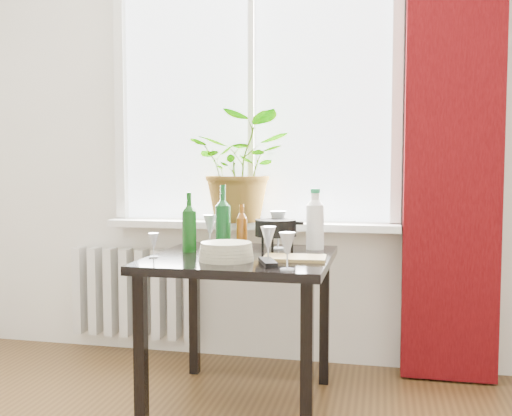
% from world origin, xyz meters
% --- Properties ---
extents(window, '(1.72, 0.08, 1.62)m').
position_xyz_m(window, '(0.00, 2.22, 1.60)').
color(window, white).
rests_on(window, ground).
extents(windowsill, '(1.72, 0.20, 0.04)m').
position_xyz_m(windowsill, '(0.00, 2.15, 0.82)').
color(windowsill, white).
rests_on(windowsill, ground).
extents(curtain, '(0.50, 0.12, 2.56)m').
position_xyz_m(curtain, '(1.12, 2.12, 1.30)').
color(curtain, '#3D0507').
rests_on(curtain, ground).
extents(radiator, '(0.80, 0.10, 0.55)m').
position_xyz_m(radiator, '(-0.75, 2.18, 0.38)').
color(radiator, silver).
rests_on(radiator, ground).
extents(table, '(0.85, 0.85, 0.74)m').
position_xyz_m(table, '(0.10, 1.55, 0.65)').
color(table, black).
rests_on(table, ground).
extents(potted_plant, '(0.58, 0.50, 0.63)m').
position_xyz_m(potted_plant, '(-0.04, 2.14, 1.16)').
color(potted_plant, '#217E22').
rests_on(potted_plant, windowsill).
extents(wine_bottle_left, '(0.08, 0.08, 0.30)m').
position_xyz_m(wine_bottle_left, '(-0.18, 1.60, 0.89)').
color(wine_bottle_left, '#0B3D0C').
rests_on(wine_bottle_left, table).
extents(wine_bottle_right, '(0.08, 0.08, 0.34)m').
position_xyz_m(wine_bottle_right, '(-0.04, 1.73, 0.91)').
color(wine_bottle_right, '#0C4318').
rests_on(wine_bottle_right, table).
extents(bottle_amber, '(0.06, 0.06, 0.23)m').
position_xyz_m(bottle_amber, '(0.05, 1.74, 0.86)').
color(bottle_amber, brown).
rests_on(bottle_amber, table).
extents(cleaning_bottle, '(0.11, 0.11, 0.32)m').
position_xyz_m(cleaning_bottle, '(0.42, 1.82, 0.90)').
color(cleaning_bottle, white).
rests_on(cleaning_bottle, table).
extents(wineglass_front_right, '(0.08, 0.08, 0.16)m').
position_xyz_m(wineglass_front_right, '(0.27, 1.37, 0.82)').
color(wineglass_front_right, silver).
rests_on(wineglass_front_right, table).
extents(wineglass_far_right, '(0.08, 0.08, 0.16)m').
position_xyz_m(wineglass_far_right, '(0.38, 1.20, 0.82)').
color(wineglass_far_right, silver).
rests_on(wineglass_far_right, table).
extents(wineglass_back_center, '(0.09, 0.09, 0.20)m').
position_xyz_m(wineglass_back_center, '(0.23, 1.80, 0.84)').
color(wineglass_back_center, white).
rests_on(wineglass_back_center, table).
extents(wineglass_back_left, '(0.09, 0.09, 0.17)m').
position_xyz_m(wineglass_back_left, '(-0.14, 1.82, 0.83)').
color(wineglass_back_left, silver).
rests_on(wineglass_back_left, table).
extents(wineglass_front_left, '(0.06, 0.06, 0.12)m').
position_xyz_m(wineglass_front_left, '(-0.28, 1.38, 0.80)').
color(wineglass_front_left, silver).
rests_on(wineglass_front_left, table).
extents(plate_stack, '(0.29, 0.29, 0.08)m').
position_xyz_m(plate_stack, '(0.07, 1.38, 0.78)').
color(plate_stack, beige).
rests_on(plate_stack, table).
extents(fondue_pot, '(0.28, 0.26, 0.16)m').
position_xyz_m(fondue_pot, '(0.24, 1.70, 0.82)').
color(fondue_pot, black).
rests_on(fondue_pot, table).
extents(tv_remote, '(0.12, 0.19, 0.02)m').
position_xyz_m(tv_remote, '(0.27, 1.32, 0.75)').
color(tv_remote, black).
rests_on(tv_remote, table).
extents(cutting_board, '(0.29, 0.20, 0.02)m').
position_xyz_m(cutting_board, '(0.37, 1.47, 0.75)').
color(cutting_board, '#A18649').
rests_on(cutting_board, table).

